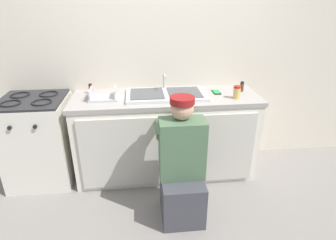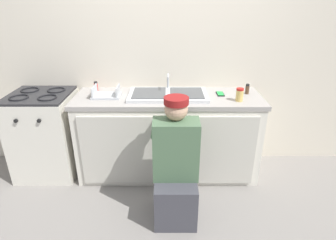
# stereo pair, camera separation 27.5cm
# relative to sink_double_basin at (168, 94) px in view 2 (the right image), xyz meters

# --- Properties ---
(ground_plane) EXTENTS (12.00, 12.00, 0.00)m
(ground_plane) POSITION_rel_sink_double_basin_xyz_m (0.00, -0.30, -0.91)
(ground_plane) COLOR gray
(back_wall) EXTENTS (6.00, 0.10, 2.50)m
(back_wall) POSITION_rel_sink_double_basin_xyz_m (0.00, 0.35, 0.34)
(back_wall) COLOR beige
(back_wall) RESTS_ON ground_plane
(counter_cabinet) EXTENTS (1.87, 0.62, 0.85)m
(counter_cabinet) POSITION_rel_sink_double_basin_xyz_m (0.00, -0.01, -0.49)
(counter_cabinet) COLOR silver
(counter_cabinet) RESTS_ON ground_plane
(countertop) EXTENTS (1.91, 0.62, 0.04)m
(countertop) POSITION_rel_sink_double_basin_xyz_m (0.00, -0.00, -0.04)
(countertop) COLOR #9E9993
(countertop) RESTS_ON counter_cabinet
(sink_double_basin) EXTENTS (0.80, 0.44, 0.19)m
(sink_double_basin) POSITION_rel_sink_double_basin_xyz_m (0.00, 0.00, 0.00)
(sink_double_basin) COLOR silver
(sink_double_basin) RESTS_ON countertop
(stove_range) EXTENTS (0.62, 0.62, 0.93)m
(stove_range) POSITION_rel_sink_double_basin_xyz_m (-1.32, -0.00, -0.45)
(stove_range) COLOR silver
(stove_range) RESTS_ON ground_plane
(plumber_person) EXTENTS (0.42, 0.61, 1.10)m
(plumber_person) POSITION_rel_sink_double_basin_xyz_m (0.07, -0.70, -0.45)
(plumber_person) COLOR #3F3F47
(plumber_person) RESTS_ON ground_plane
(dish_rack_tray) EXTENTS (0.28, 0.22, 0.11)m
(dish_rack_tray) POSITION_rel_sink_double_basin_xyz_m (-0.62, -0.01, 0.01)
(dish_rack_tray) COLOR #B2B7BC
(dish_rack_tray) RESTS_ON countertop
(cell_phone) EXTENTS (0.07, 0.14, 0.01)m
(cell_phone) POSITION_rel_sink_double_basin_xyz_m (0.54, 0.05, -0.01)
(cell_phone) COLOR black
(cell_phone) RESTS_ON countertop
(spice_bottle_red) EXTENTS (0.04, 0.04, 0.10)m
(spice_bottle_red) POSITION_rel_sink_double_basin_xyz_m (-0.77, 0.16, 0.03)
(spice_bottle_red) COLOR red
(spice_bottle_red) RESTS_ON countertop
(condiment_jar) EXTENTS (0.07, 0.07, 0.13)m
(condiment_jar) POSITION_rel_sink_double_basin_xyz_m (0.69, -0.15, 0.05)
(condiment_jar) COLOR #DBB760
(condiment_jar) RESTS_ON countertop
(spice_bottle_pepper) EXTENTS (0.04, 0.04, 0.10)m
(spice_bottle_pepper) POSITION_rel_sink_double_basin_xyz_m (0.82, 0.07, 0.03)
(spice_bottle_pepper) COLOR #513823
(spice_bottle_pepper) RESTS_ON countertop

